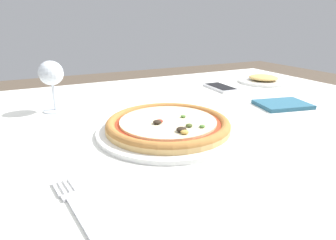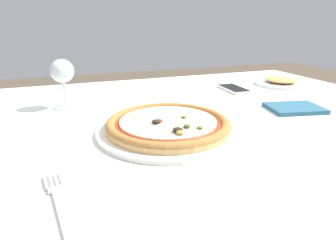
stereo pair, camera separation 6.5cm
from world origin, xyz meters
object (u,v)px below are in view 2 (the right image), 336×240
Objects in this scene: pizza_plate at (168,125)px; fork at (59,199)px; side_plate at (281,82)px; wine_glass_far_left at (62,73)px; cell_phone at (234,89)px; dining_table at (214,137)px.

fork is at bearing -140.60° from pizza_plate.
side_plate is at bearing 28.32° from pizza_plate.
cell_phone is (0.60, 0.02, -0.10)m from wine_glass_far_left.
pizza_plate is 0.31m from fork.
fork is 1.16× the size of cell_phone.
side_plate is at bearing 2.54° from wine_glass_far_left.
fork is 0.50m from wine_glass_far_left.
side_plate reaches higher than cell_phone.
side_plate is (0.83, 0.04, -0.09)m from wine_glass_far_left.
wine_glass_far_left is 0.60m from cell_phone.
dining_table is 0.48m from wine_glass_far_left.
wine_glass_far_left reaches higher than side_plate.
cell_phone is at bearing 39.54° from pizza_plate.
fork is 0.80m from cell_phone.
wine_glass_far_left is at bearing 127.17° from pizza_plate.
fork is (-0.43, -0.31, 0.09)m from dining_table.
fork is 0.83× the size of side_plate.
dining_table is at bearing 31.15° from pizza_plate.
wine_glass_far_left is at bearing -178.18° from cell_phone.
dining_table is 0.48m from side_plate.
pizza_plate is at bearing -151.68° from side_plate.
dining_table is 8.83× the size of cell_phone.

